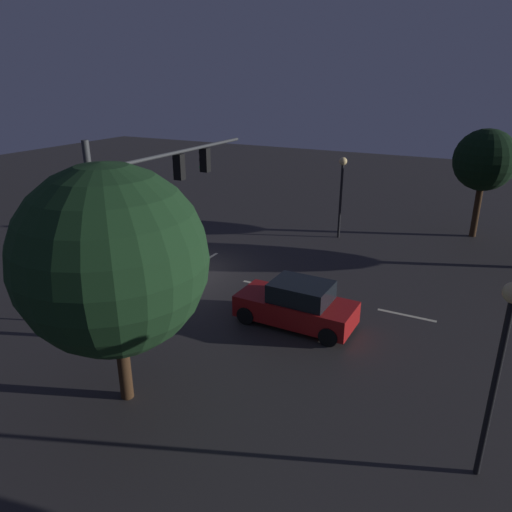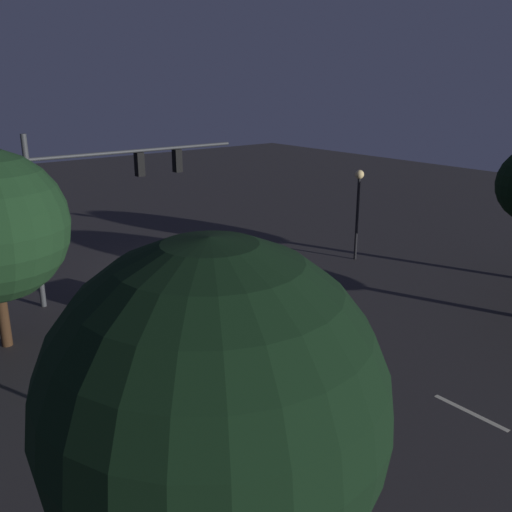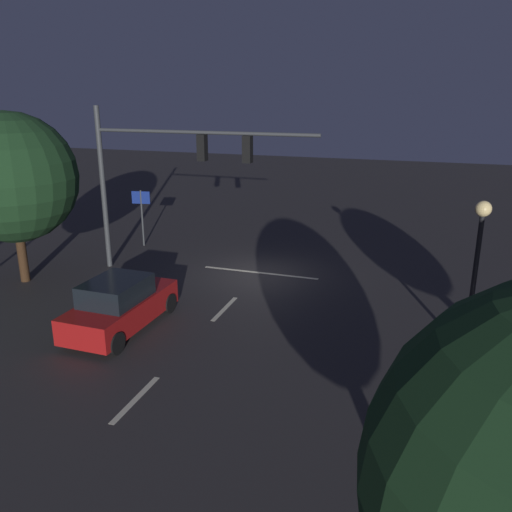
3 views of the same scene
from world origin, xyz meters
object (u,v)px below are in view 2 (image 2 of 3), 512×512
(route_sign, at_px, (9,242))
(tree_right_far, at_px, (214,408))
(car_approaching, at_px, (200,304))
(street_lamp_left_kerb, at_px, (358,197))
(traffic_signal_assembly, at_px, (105,184))
(street_lamp_right_kerb, at_px, (180,331))

(route_sign, xyz_separation_m, tree_right_far, (2.55, 19.50, 2.53))
(car_approaching, bearing_deg, street_lamp_left_kerb, -170.18)
(traffic_signal_assembly, height_order, street_lamp_right_kerb, traffic_signal_assembly)
(tree_right_far, bearing_deg, traffic_signal_assembly, -109.45)
(street_lamp_left_kerb, distance_m, route_sign, 16.18)
(traffic_signal_assembly, bearing_deg, car_approaching, 100.10)
(traffic_signal_assembly, distance_m, street_lamp_left_kerb, 12.06)
(street_lamp_left_kerb, bearing_deg, car_approaching, 9.82)
(route_sign, bearing_deg, traffic_signal_assembly, 134.36)
(car_approaching, distance_m, street_lamp_left_kerb, 10.91)
(street_lamp_left_kerb, relative_size, tree_right_far, 0.66)
(car_approaching, height_order, tree_right_far, tree_right_far)
(car_approaching, bearing_deg, traffic_signal_assembly, -79.90)
(street_lamp_right_kerb, bearing_deg, traffic_signal_assembly, -107.10)
(street_lamp_right_kerb, bearing_deg, route_sign, -91.67)
(car_approaching, height_order, street_lamp_right_kerb, street_lamp_right_kerb)
(traffic_signal_assembly, height_order, street_lamp_left_kerb, traffic_signal_assembly)
(street_lamp_left_kerb, bearing_deg, tree_right_far, 36.46)
(street_lamp_left_kerb, xyz_separation_m, street_lamp_right_kerb, (15.06, 8.22, 0.17))
(traffic_signal_assembly, xyz_separation_m, street_lamp_right_kerb, (3.62, 11.78, -1.23))
(car_approaching, xyz_separation_m, route_sign, (4.14, -8.63, 1.20))
(traffic_signal_assembly, distance_m, car_approaching, 6.65)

